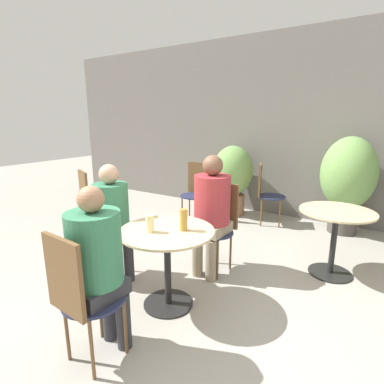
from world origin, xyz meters
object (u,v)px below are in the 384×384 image
cafe_table_far (335,228)px  bistro_chair_0 (219,219)px  beer_glass_1 (184,220)px  bistro_chair_2 (79,291)px  cafe_table_near (167,248)px  seated_person_0 (211,206)px  seated_person_2 (98,259)px  bistro_chair_4 (91,199)px  potted_plant_1 (348,178)px  bistro_chair_6 (265,189)px  bistro_chair_1 (103,225)px  potted_plant_0 (233,176)px  bistro_chair_5 (196,187)px  seated_person_1 (112,214)px  beer_glass_0 (150,224)px

cafe_table_far → bistro_chair_0: size_ratio=0.78×
beer_glass_1 → bistro_chair_2: bearing=-100.9°
cafe_table_near → seated_person_0: (0.04, 0.71, 0.21)m
bistro_chair_2 → seated_person_2: size_ratio=0.78×
bistro_chair_4 → potted_plant_1: bearing=-120.1°
beer_glass_1 → potted_plant_1: 2.92m
bistro_chair_6 → bistro_chair_0: bearing=165.6°
bistro_chair_0 → bistro_chair_1: bearing=-135.0°
potted_plant_0 → bistro_chair_4: bearing=-119.9°
bistro_chair_5 → beer_glass_1: size_ratio=5.13×
bistro_chair_6 → seated_person_2: (-0.03, -3.27, 0.16)m
bistro_chair_2 → bistro_chair_0: bearing=-90.0°
seated_person_1 → bistro_chair_6: bearing=-11.9°
potted_plant_1 → seated_person_1: bearing=-123.0°
potted_plant_0 → cafe_table_far: bearing=-36.7°
cafe_table_far → bistro_chair_5: 2.24m
bistro_chair_4 → seated_person_2: bearing=165.9°
bistro_chair_6 → beer_glass_0: size_ratio=6.48×
bistro_chair_0 → beer_glass_0: (-0.14, -0.98, 0.22)m
cafe_table_far → bistro_chair_1: bearing=-146.5°
bistro_chair_2 → potted_plant_0: (-0.61, 3.60, 0.12)m
cafe_table_far → bistro_chair_2: (-1.20, -2.25, 0.04)m
bistro_chair_2 → seated_person_0: size_ratio=0.75×
cafe_table_far → potted_plant_1: bearing=92.2°
bistro_chair_2 → beer_glass_0: bistro_chair_2 is taller
beer_glass_1 → potted_plant_0: bearing=106.4°
seated_person_0 → potted_plant_1: (1.05, 2.11, 0.07)m
beer_glass_1 → cafe_table_far: bearing=52.2°
bistro_chair_0 → potted_plant_1: size_ratio=0.68×
cafe_table_far → seated_person_0: 1.32m
seated_person_1 → beer_glass_0: 0.64m
seated_person_1 → beer_glass_1: (0.83, 0.03, 0.09)m
cafe_table_near → seated_person_0: bearing=86.5°
cafe_table_near → bistro_chair_2: bearing=-93.5°
cafe_table_near → seated_person_2: bearing=-93.5°
beer_glass_0 → seated_person_0: bearing=81.0°
bistro_chair_2 → bistro_chair_4: (-1.78, 1.56, 0.00)m
bistro_chair_6 → potted_plant_0: 0.68m
beer_glass_1 → bistro_chair_5: bearing=119.0°
bistro_chair_2 → bistro_chair_1: bearing=-45.0°
bistro_chair_0 → beer_glass_0: 1.01m
bistro_chair_0 → bistro_chair_1: same height
seated_person_1 → beer_glass_1: size_ratio=6.49×
potted_plant_1 → bistro_chair_6: bearing=-167.0°
beer_glass_0 → bistro_chair_6: bearing=88.4°
bistro_chair_6 → beer_glass_1: 2.51m
bistro_chair_5 → beer_glass_0: bearing=-75.8°
bistro_chair_1 → seated_person_2: bearing=-129.3°
bistro_chair_4 → potted_plant_1: 3.63m
cafe_table_near → bistro_chair_4: bearing=159.3°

